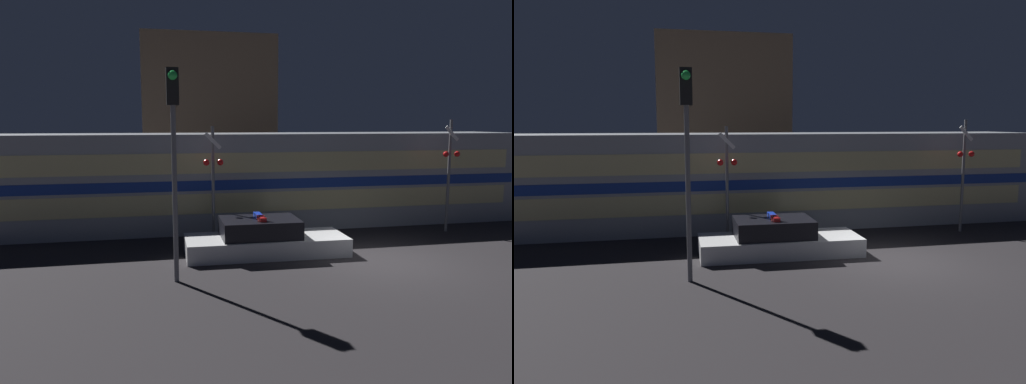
{
  "view_description": "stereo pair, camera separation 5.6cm",
  "coord_description": "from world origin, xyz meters",
  "views": [
    {
      "loc": [
        -6.69,
        -13.12,
        4.08
      ],
      "look_at": [
        -3.05,
        3.81,
        1.63
      ],
      "focal_mm": 35.0,
      "sensor_mm": 36.0,
      "label": 1
    },
    {
      "loc": [
        -6.64,
        -13.13,
        4.08
      ],
      "look_at": [
        -3.05,
        3.81,
        1.63
      ],
      "focal_mm": 35.0,
      "sensor_mm": 36.0,
      "label": 2
    }
  ],
  "objects": [
    {
      "name": "building_left",
      "position": [
        -3.48,
        15.86,
        4.28
      ],
      "size": [
        6.95,
        6.79,
        8.56
      ],
      "color": "brown",
      "rests_on": "ground_plane"
    },
    {
      "name": "traffic_light_corner",
      "position": [
        -6.08,
        -0.59,
        3.79
      ],
      "size": [
        0.3,
        0.46,
        5.38
      ],
      "color": "slate",
      "rests_on": "ground_plane"
    },
    {
      "name": "crossing_signal_far",
      "position": [
        -4.62,
        3.23,
        2.25
      ],
      "size": [
        0.67,
        0.27,
        3.93
      ],
      "color": "slate",
      "rests_on": "ground_plane"
    },
    {
      "name": "train",
      "position": [
        -2.88,
        6.04,
        1.82
      ],
      "size": [
        21.85,
        3.05,
        3.63
      ],
      "color": "#999EA5",
      "rests_on": "ground_plane"
    },
    {
      "name": "police_car",
      "position": [
        -3.27,
        1.58,
        0.45
      ],
      "size": [
        5.0,
        1.98,
        1.24
      ],
      "rotation": [
        0.0,
        0.0,
        -0.02
      ],
      "color": "silver",
      "rests_on": "ground_plane"
    },
    {
      "name": "ground_plane",
      "position": [
        0.0,
        0.0,
        0.0
      ],
      "size": [
        120.0,
        120.0,
        0.0
      ],
      "primitive_type": "plane",
      "color": "#262326"
    },
    {
      "name": "crossing_signal_near",
      "position": [
        4.16,
        3.3,
        2.37
      ],
      "size": [
        0.67,
        0.27,
        4.15
      ],
      "color": "slate",
      "rests_on": "ground_plane"
    }
  ]
}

